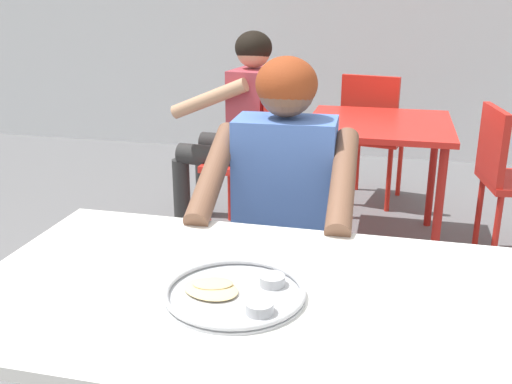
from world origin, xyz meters
The scene contains 9 objects.
table_foreground centered at (-0.04, -0.04, 0.66)m, with size 1.28×0.78×0.73m.
thali_tray centered at (-0.05, -0.08, 0.74)m, with size 0.32×0.32×0.03m.
chair_foreground centered at (-0.09, 0.82, 0.50)m, with size 0.43×0.41×0.86m.
diner_foreground centered at (-0.09, 0.60, 0.70)m, with size 0.51×0.56×1.18m.
table_background_red centered at (0.18, 1.99, 0.62)m, with size 0.77×0.82×0.71m.
chair_red_left centered at (-0.47, 1.94, 0.51)m, with size 0.45×0.47×0.88m.
chair_red_right centered at (0.86, 1.92, 0.49)m, with size 0.44×0.45×0.82m.
chair_red_far centered at (0.12, 2.65, 0.51)m, with size 0.46×0.50×0.88m.
patron_background centered at (-0.61, 2.00, 0.71)m, with size 0.59×0.54×1.18m.
Camera 1 is at (0.26, -1.20, 1.37)m, focal length 41.13 mm.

